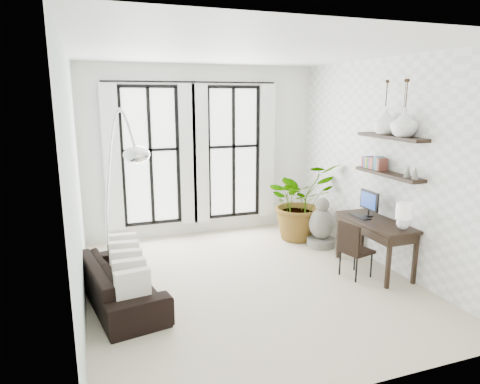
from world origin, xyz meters
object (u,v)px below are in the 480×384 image
desk (377,225)px  buddha (321,226)px  arc_lamp (120,159)px  plant (300,201)px  desk_chair (353,247)px  sofa (120,282)px

desk → buddha: bearing=99.1°
desk → arc_lamp: bearing=171.8°
buddha → desk: bearing=-80.9°
plant → buddha: (0.16, -0.54, -0.35)m
desk_chair → desk: bearing=-4.9°
arc_lamp → buddha: (3.44, 0.74, -1.47)m
sofa → arc_lamp: arc_lamp is taller
desk → buddha: desk is taller
plant → buddha: bearing=-73.9°
sofa → buddha: bearing=-84.7°
desk_chair → arc_lamp: arc_lamp is taller
arc_lamp → buddha: arc_lamp is taller
desk → arc_lamp: (-3.64, 0.53, 1.10)m
plant → desk_chair: size_ratio=1.72×
desk_chair → buddha: size_ratio=0.94×
plant → sofa: bearing=-155.7°
desk → buddha: (-0.20, 1.26, -0.36)m
plant → desk_chair: plant is taller
sofa → desk_chair: 3.31m
sofa → desk: size_ratio=1.42×
buddha → desk_chair: bearing=-100.8°
plant → arc_lamp: bearing=-158.6°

